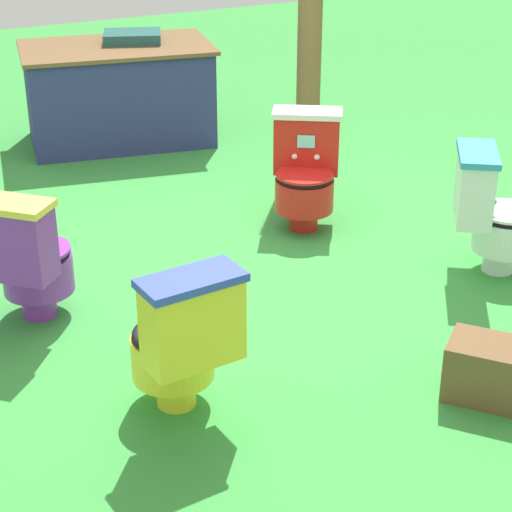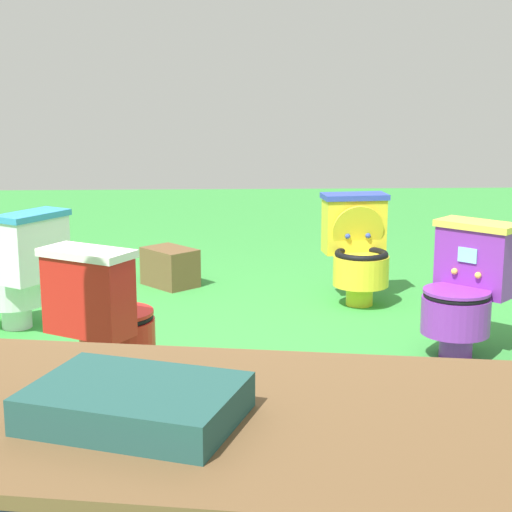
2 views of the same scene
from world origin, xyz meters
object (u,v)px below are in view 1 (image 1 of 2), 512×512
at_px(toilet_white, 492,211).
at_px(wooden_post, 310,7).
at_px(toilet_yellow, 182,339).
at_px(vendor_table, 119,93).
at_px(toilet_red, 305,170).
at_px(small_crate, 490,371).
at_px(toilet_purple, 26,258).

relative_size(toilet_white, wooden_post, 0.32).
relative_size(toilet_yellow, wooden_post, 0.32).
bearing_deg(vendor_table, wooden_post, -39.56).
bearing_deg(toilet_red, vendor_table, -44.52).
distance_m(toilet_white, small_crate, 1.34).
distance_m(toilet_white, toilet_purple, 2.58).
height_order(toilet_purple, vendor_table, vendor_table).
distance_m(toilet_purple, wooden_post, 3.09).
relative_size(vendor_table, wooden_post, 0.70).
bearing_deg(toilet_purple, small_crate, 0.60).
bearing_deg(vendor_table, toilet_white, -69.66).
xyz_separation_m(toilet_yellow, wooden_post, (2.11, 2.70, 0.76)).
bearing_deg(toilet_white, vendor_table, -125.67).
xyz_separation_m(toilet_yellow, toilet_red, (1.47, 1.57, -0.00)).
xyz_separation_m(toilet_yellow, toilet_purple, (-0.41, 1.09, -0.00)).
distance_m(toilet_white, toilet_red, 1.22).
bearing_deg(toilet_red, toilet_yellow, 78.26).
height_order(toilet_yellow, wooden_post, wooden_post).
relative_size(toilet_white, small_crate, 1.89).
bearing_deg(wooden_post, toilet_purple, -147.46).
height_order(vendor_table, wooden_post, wooden_post).
relative_size(toilet_white, toilet_purple, 1.00).
bearing_deg(toilet_yellow, toilet_white, 7.94).
bearing_deg(small_crate, toilet_yellow, 158.75).
bearing_deg(toilet_white, toilet_yellow, -41.77).
relative_size(vendor_table, small_crate, 4.14).
bearing_deg(small_crate, vendor_table, 94.76).
xyz_separation_m(toilet_yellow, small_crate, (1.29, -0.50, -0.23)).
xyz_separation_m(toilet_yellow, vendor_table, (0.94, 3.67, 0.02)).
height_order(toilet_red, small_crate, toilet_red).
xyz_separation_m(vendor_table, small_crate, (0.35, -4.17, -0.25)).
bearing_deg(toilet_red, toilet_white, 152.71).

